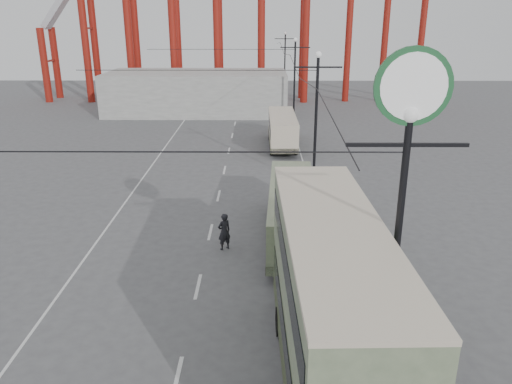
{
  "coord_description": "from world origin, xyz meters",
  "views": [
    {
      "loc": [
        1.74,
        -15.68,
        11.46
      ],
      "look_at": [
        1.58,
        8.29,
        3.0
      ],
      "focal_mm": 35.0,
      "sensor_mm": 36.0,
      "label": 1
    }
  ],
  "objects_px": {
    "lamp_post_near": "(406,161)",
    "single_decker_cream": "(282,129)",
    "pedestrian": "(224,232)",
    "double_decker_bus": "(330,302)",
    "single_decker_green": "(292,211)"
  },
  "relations": [
    {
      "from": "single_decker_green",
      "to": "single_decker_cream",
      "type": "distance_m",
      "value": 20.48
    },
    {
      "from": "pedestrian",
      "to": "single_decker_cream",
      "type": "bearing_deg",
      "value": -133.85
    },
    {
      "from": "pedestrian",
      "to": "single_decker_green",
      "type": "bearing_deg",
      "value": 166.62
    },
    {
      "from": "double_decker_bus",
      "to": "pedestrian",
      "type": "distance_m",
      "value": 11.38
    },
    {
      "from": "lamp_post_near",
      "to": "single_decker_cream",
      "type": "xyz_separation_m",
      "value": [
        -1.72,
        32.61,
        -6.21
      ]
    },
    {
      "from": "single_decker_cream",
      "to": "pedestrian",
      "type": "relative_size",
      "value": 4.76
    },
    {
      "from": "lamp_post_near",
      "to": "pedestrian",
      "type": "bearing_deg",
      "value": 117.59
    },
    {
      "from": "double_decker_bus",
      "to": "pedestrian",
      "type": "height_order",
      "value": "double_decker_bus"
    },
    {
      "from": "lamp_post_near",
      "to": "pedestrian",
      "type": "distance_m",
      "value": 14.01
    },
    {
      "from": "pedestrian",
      "to": "lamp_post_near",
      "type": "bearing_deg",
      "value": 83.97
    },
    {
      "from": "lamp_post_near",
      "to": "single_decker_cream",
      "type": "relative_size",
      "value": 1.14
    },
    {
      "from": "double_decker_bus",
      "to": "pedestrian",
      "type": "xyz_separation_m",
      "value": [
        -3.94,
        10.41,
        -2.34
      ]
    },
    {
      "from": "double_decker_bus",
      "to": "single_decker_green",
      "type": "bearing_deg",
      "value": 90.47
    },
    {
      "from": "double_decker_bus",
      "to": "pedestrian",
      "type": "relative_size",
      "value": 5.61
    },
    {
      "from": "single_decker_green",
      "to": "pedestrian",
      "type": "relative_size",
      "value": 5.27
    }
  ]
}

